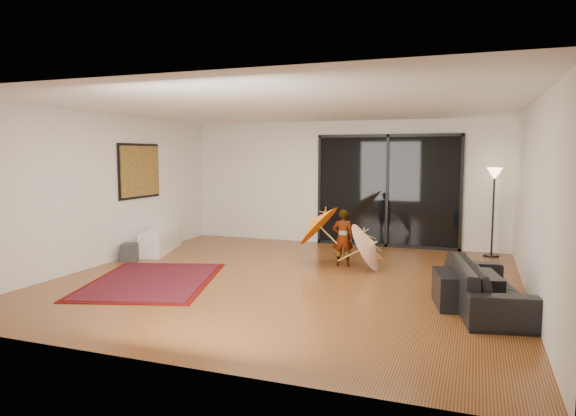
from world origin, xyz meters
The scene contains 17 objects.
floor centered at (0.00, 0.00, 0.00)m, with size 7.00×7.00×0.00m, color #965529.
ceiling centered at (0.00, 0.00, 2.70)m, with size 7.00×7.00×0.00m, color white.
wall_back centered at (0.00, 3.50, 1.35)m, with size 7.00×7.00×0.00m, color silver.
wall_front centered at (0.00, -3.50, 1.35)m, with size 7.00×7.00×0.00m, color silver.
wall_left centered at (-3.50, 0.00, 1.35)m, with size 7.00×7.00×0.00m, color silver.
wall_right centered at (3.50, 0.00, 1.35)m, with size 7.00×7.00×0.00m, color silver.
sliding_door centered at (1.00, 3.47, 1.20)m, with size 3.06×0.07×2.40m.
painting centered at (-3.46, 1.00, 1.65)m, with size 0.04×1.28×1.08m.
media_console centered at (-3.25, 1.36, 0.23)m, with size 0.42×1.68×0.47m, color white.
speaker centered at (-3.25, 0.33, 0.16)m, with size 0.28×0.28×0.32m, color #424244.
persian_rug centered at (-1.94, -0.84, 0.01)m, with size 2.49×2.97×0.02m.
sofa centered at (2.95, -0.56, 0.30)m, with size 2.04×0.80×0.60m, color black.
ottoman centered at (2.71, -0.55, 0.22)m, with size 0.78×0.78×0.44m, color black.
floor_lamp centered at (3.10, 3.12, 1.36)m, with size 0.30×0.30×1.72m.
child centered at (0.59, 1.27, 0.51)m, with size 0.37×0.24×1.02m, color #999999.
parasol_orange centered at (0.04, 1.22, 0.73)m, with size 0.75×0.93×0.91m.
parasol_white centered at (1.19, 1.12, 0.50)m, with size 0.60×0.89×0.95m.
Camera 1 is at (2.78, -7.49, 1.98)m, focal length 32.00 mm.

